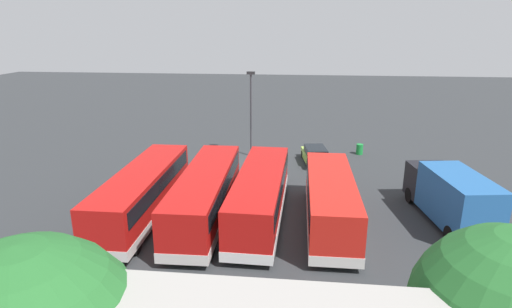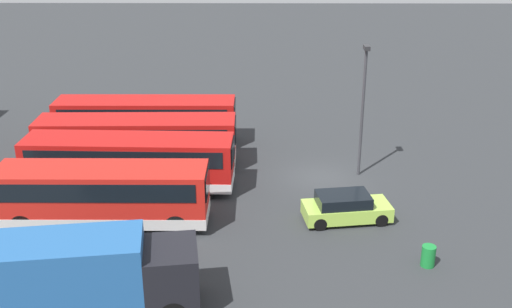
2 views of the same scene
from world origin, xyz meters
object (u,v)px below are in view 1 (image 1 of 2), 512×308
bus_single_deck_near_end (330,200)px  car_hatchback_silver (315,155)px  lamp_post_tall (251,107)px  bus_single_deck_second (260,194)px  waste_bin_yellow (360,149)px  box_truck_blue (451,195)px  bus_single_deck_third (205,193)px  bus_single_deck_fourth (143,191)px

bus_single_deck_near_end → car_hatchback_silver: (0.48, -11.71, -0.92)m
bus_single_deck_near_end → lamp_post_tall: lamp_post_tall is taller
bus_single_deck_second → waste_bin_yellow: 16.28m
box_truck_blue → lamp_post_tall: size_ratio=1.03×
bus_single_deck_second → car_hatchback_silver: 11.86m
bus_single_deck_third → car_hatchback_silver: 13.40m
bus_single_deck_second → waste_bin_yellow: (-7.71, -14.30, -1.15)m
bus_single_deck_third → bus_single_deck_fourth: bearing=1.9°
bus_single_deck_fourth → car_hatchback_silver: 15.79m
bus_single_deck_second → waste_bin_yellow: bearing=-118.3°
bus_single_deck_near_end → bus_single_deck_second: same height
lamp_post_tall → waste_bin_yellow: bearing=-171.0°
box_truck_blue → bus_single_deck_near_end: bearing=10.5°
bus_single_deck_third → bus_single_deck_fourth: (3.81, 0.13, -0.00)m
waste_bin_yellow → bus_single_deck_near_end: bearing=76.2°
box_truck_blue → lamp_post_tall: lamp_post_tall is taller
bus_single_deck_second → box_truck_blue: (-11.12, -0.86, 0.08)m
bus_single_deck_fourth → box_truck_blue: box_truck_blue is taller
bus_single_deck_second → bus_single_deck_third: bearing=3.5°
bus_single_deck_second → box_truck_blue: box_truck_blue is taller
bus_single_deck_near_end → box_truck_blue: box_truck_blue is taller
bus_single_deck_near_end → bus_single_deck_fourth: same height
bus_single_deck_third → bus_single_deck_fourth: same height
lamp_post_tall → bus_single_deck_third: bearing=84.7°
waste_bin_yellow → bus_single_deck_fourth: bearing=44.7°
bus_single_deck_fourth → car_hatchback_silver: (-10.68, -11.60, -0.92)m
car_hatchback_silver → waste_bin_yellow: (-4.12, -3.03, -0.22)m
bus_single_deck_second → lamp_post_tall: bearing=-80.8°
bus_single_deck_second → car_hatchback_silver: size_ratio=2.55×
bus_single_deck_third → lamp_post_tall: 13.31m
bus_single_deck_third → bus_single_deck_near_end: bearing=178.1°
lamp_post_tall → car_hatchback_silver: bearing=165.3°
box_truck_blue → car_hatchback_silver: 12.88m
bus_single_deck_second → bus_single_deck_fourth: same height
bus_single_deck_second → box_truck_blue: size_ratio=1.46×
car_hatchback_silver → bus_single_deck_fourth: bearing=47.3°
bus_single_deck_second → bus_single_deck_third: same height
car_hatchback_silver → box_truck_blue: bearing=125.8°
box_truck_blue → bus_single_deck_third: bearing=4.2°
bus_single_deck_fourth → car_hatchback_silver: bearing=-132.7°
bus_single_deck_near_end → box_truck_blue: (-7.04, -1.30, 0.09)m
box_truck_blue → lamp_post_tall: bearing=-42.1°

